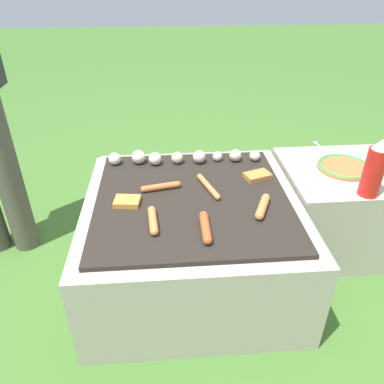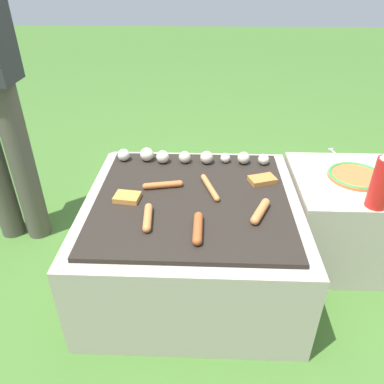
{
  "view_description": "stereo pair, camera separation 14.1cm",
  "coord_description": "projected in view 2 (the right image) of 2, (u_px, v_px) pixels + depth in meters",
  "views": [
    {
      "loc": [
        -0.09,
        -1.19,
        1.16
      ],
      "look_at": [
        0.0,
        0.0,
        0.41
      ],
      "focal_mm": 35.0,
      "sensor_mm": 36.0,
      "label": 1
    },
    {
      "loc": [
        0.05,
        -1.19,
        1.16
      ],
      "look_at": [
        0.0,
        0.0,
        0.41
      ],
      "focal_mm": 35.0,
      "sensor_mm": 36.0,
      "label": 2
    }
  ],
  "objects": [
    {
      "name": "sausage_mid_right",
      "position": [
        210.0,
        187.0,
        1.45
      ],
      "size": [
        0.07,
        0.18,
        0.02
      ],
      "color": "#C6753D",
      "rests_on": "grill"
    },
    {
      "name": "condiment_bottle",
      "position": [
        383.0,
        180.0,
        1.31
      ],
      "size": [
        0.07,
        0.07,
        0.23
      ],
      "color": "red",
      "rests_on": "side_ledge"
    },
    {
      "name": "sausage_front_center",
      "position": [
        163.0,
        185.0,
        1.47
      ],
      "size": [
        0.16,
        0.05,
        0.03
      ],
      "color": "#B7602D",
      "rests_on": "grill"
    },
    {
      "name": "bread_slice_left",
      "position": [
        262.0,
        180.0,
        1.51
      ],
      "size": [
        0.12,
        0.1,
        0.02
      ],
      "color": "#B27033",
      "rests_on": "grill"
    },
    {
      "name": "ground_plane",
      "position": [
        192.0,
        272.0,
        1.63
      ],
      "size": [
        14.0,
        14.0,
        0.0
      ],
      "primitive_type": "plane",
      "color": "#3D6628"
    },
    {
      "name": "mushroom_row",
      "position": [
        187.0,
        157.0,
        1.64
      ],
      "size": [
        0.67,
        0.08,
        0.06
      ],
      "color": "silver",
      "rests_on": "grill"
    },
    {
      "name": "plate_colorful",
      "position": [
        356.0,
        176.0,
        1.54
      ],
      "size": [
        0.23,
        0.23,
        0.02
      ],
      "color": "orange",
      "rests_on": "side_ledge"
    },
    {
      "name": "sausage_front_right",
      "position": [
        148.0,
        217.0,
        1.28
      ],
      "size": [
        0.04,
        0.15,
        0.03
      ],
      "color": "#C6753D",
      "rests_on": "grill"
    },
    {
      "name": "side_ledge",
      "position": [
        346.0,
        218.0,
        1.64
      ],
      "size": [
        0.5,
        0.48,
        0.39
      ],
      "color": "#A89E8C",
      "rests_on": "ground_plane"
    },
    {
      "name": "sausage_back_right",
      "position": [
        198.0,
        228.0,
        1.23
      ],
      "size": [
        0.03,
        0.16,
        0.03
      ],
      "color": "#A34C23",
      "rests_on": "grill"
    },
    {
      "name": "bread_slice_center",
      "position": [
        127.0,
        197.0,
        1.4
      ],
      "size": [
        0.1,
        0.08,
        0.02
      ],
      "color": "#D18438",
      "rests_on": "grill"
    },
    {
      "name": "fork_utensil",
      "position": [
        341.0,
        158.0,
        1.68
      ],
      "size": [
        0.06,
        0.22,
        0.01
      ],
      "color": "silver",
      "rests_on": "side_ledge"
    },
    {
      "name": "sausage_back_left",
      "position": [
        260.0,
        211.0,
        1.31
      ],
      "size": [
        0.08,
        0.14,
        0.03
      ],
      "color": "#C6753D",
      "rests_on": "grill"
    },
    {
      "name": "grill",
      "position": [
        192.0,
        237.0,
        1.52
      ],
      "size": [
        0.82,
        0.82,
        0.39
      ],
      "color": "#A89E8C",
      "rests_on": "ground_plane"
    }
  ]
}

